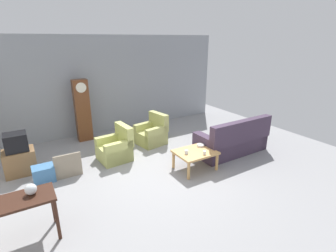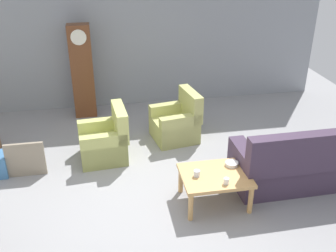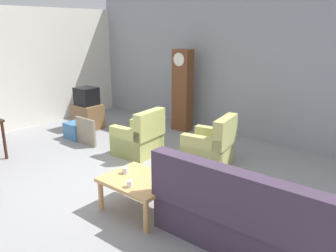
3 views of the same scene
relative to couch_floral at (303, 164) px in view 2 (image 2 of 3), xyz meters
The scene contains 11 objects.
ground_plane 2.25m from the couch_floral, behind, with size 10.40×10.40×0.00m, color gray.
garage_door_wall 4.49m from the couch_floral, 120.94° to the left, with size 8.40×0.16×3.20m, color gray.
couch_floral is the anchor object (origin of this frame).
armchair_olive_near 3.23m from the couch_floral, 155.90° to the left, with size 0.85×0.82×0.92m.
armchair_olive_far 2.41m from the couch_floral, 131.74° to the left, with size 0.91×0.88×0.92m.
coffee_table_wood 1.47m from the couch_floral, behind, with size 0.96×0.76×0.48m.
grandfather_clock 4.61m from the couch_floral, 136.15° to the left, with size 0.44×0.30×1.93m.
framed_picture_leaning 4.33m from the couch_floral, 166.68° to the left, with size 0.60×0.05×0.58m, color gray.
cup_white_porcelain 1.46m from the couch_floral, 161.85° to the right, with size 0.07×0.07×0.09m, color white.
cup_blue_rimmed 1.75m from the couch_floral, behind, with size 0.09×0.09×0.09m, color silver.
bowl_white_stacked 1.17m from the couch_floral, behind, with size 0.19×0.19×0.05m, color white.
Camera 2 is at (-0.71, -4.69, 3.53)m, focal length 41.65 mm.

